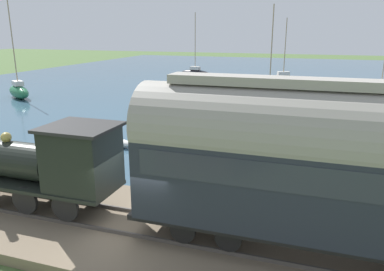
% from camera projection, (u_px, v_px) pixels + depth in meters
% --- Properties ---
extents(ground_plane, '(200.00, 200.00, 0.00)m').
position_uv_depth(ground_plane, '(141.00, 242.00, 11.73)').
color(ground_plane, '#476033').
extents(harbor_water, '(80.00, 80.00, 0.01)m').
position_uv_depth(harbor_water, '(280.00, 78.00, 51.34)').
color(harbor_water, '#38566B').
rests_on(harbor_water, ground).
extents(rail_embankment, '(5.44, 56.00, 0.47)m').
position_uv_depth(rail_embankment, '(146.00, 231.00, 12.03)').
color(rail_embankment, '#756651').
rests_on(rail_embankment, ground).
extents(steam_locomotive, '(2.02, 6.36, 3.43)m').
position_uv_depth(steam_locomotive, '(46.00, 161.00, 12.61)').
color(steam_locomotive, black).
rests_on(steam_locomotive, rail_embankment).
extents(passenger_coach, '(2.37, 10.71, 4.78)m').
position_uv_depth(passenger_coach, '(328.00, 163.00, 9.62)').
color(passenger_coach, black).
rests_on(passenger_coach, rail_embankment).
extents(sailboat_black, '(2.37, 4.77, 8.75)m').
position_uv_depth(sailboat_black, '(195.00, 72.00, 53.40)').
color(sailboat_black, black).
rests_on(sailboat_black, harbor_water).
extents(sailboat_gray, '(2.79, 3.82, 8.50)m').
position_uv_depth(sailboat_gray, '(269.00, 99.00, 33.21)').
color(sailboat_gray, gray).
rests_on(sailboat_gray, harbor_water).
extents(sailboat_green, '(3.46, 4.45, 9.52)m').
position_uv_depth(sailboat_green, '(19.00, 91.00, 36.26)').
color(sailboat_green, '#236B42').
rests_on(sailboat_green, harbor_water).
extents(sailboat_brown, '(2.74, 4.45, 7.72)m').
position_uv_depth(sailboat_brown, '(283.00, 81.00, 42.94)').
color(sailboat_brown, brown).
rests_on(sailboat_brown, harbor_water).
extents(sailboat_yellow, '(2.76, 5.67, 9.19)m').
position_uv_depth(sailboat_yellow, '(381.00, 87.00, 39.70)').
color(sailboat_yellow, gold).
rests_on(sailboat_yellow, harbor_water).
extents(rowboat_mid_harbor, '(2.30, 2.72, 0.32)m').
position_uv_depth(rowboat_mid_harbor, '(259.00, 190.00, 15.11)').
color(rowboat_mid_harbor, silver).
rests_on(rowboat_mid_harbor, harbor_water).
extents(rowboat_near_shore, '(0.99, 2.59, 0.49)m').
position_uv_depth(rowboat_near_shore, '(113.00, 142.00, 21.30)').
color(rowboat_near_shore, silver).
rests_on(rowboat_near_shore, harbor_water).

